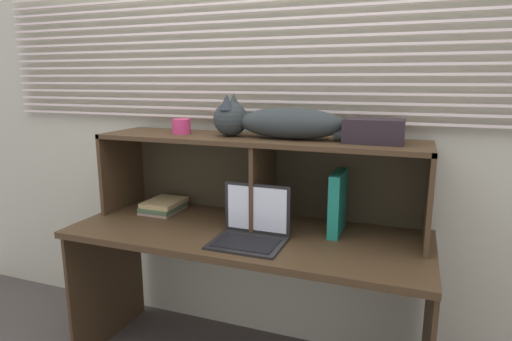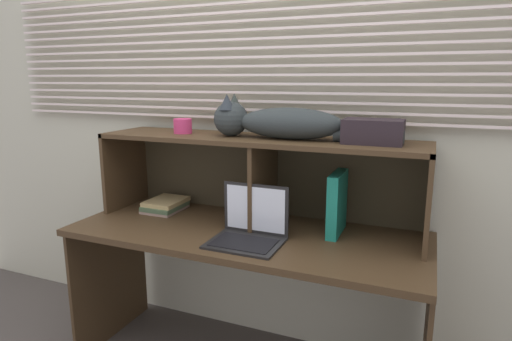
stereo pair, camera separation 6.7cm
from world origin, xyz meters
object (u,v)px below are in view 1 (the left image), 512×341
(book_stack, at_px, (164,206))
(storage_box, at_px, (374,131))
(cat, at_px, (277,122))
(binder_upright, at_px, (338,203))
(small_basket, at_px, (181,126))
(laptop, at_px, (251,230))

(book_stack, distance_m, storage_box, 1.14)
(cat, xyz_separation_m, binder_upright, (0.29, -0.00, -0.35))
(binder_upright, bearing_deg, small_basket, 180.00)
(binder_upright, bearing_deg, laptop, -144.24)
(book_stack, bearing_deg, storage_box, 0.01)
(small_basket, bearing_deg, storage_box, 0.00)
(binder_upright, xyz_separation_m, storage_box, (0.14, 0.00, 0.33))
(book_stack, xyz_separation_m, small_basket, (0.13, 0.00, 0.43))
(cat, distance_m, laptop, 0.50)
(cat, height_order, small_basket, cat)
(laptop, xyz_separation_m, book_stack, (-0.59, 0.24, -0.02))
(storage_box, bearing_deg, binder_upright, 180.00)
(binder_upright, height_order, book_stack, binder_upright)
(book_stack, distance_m, small_basket, 0.44)
(binder_upright, height_order, storage_box, storage_box)
(small_basket, bearing_deg, laptop, -27.06)
(book_stack, bearing_deg, laptop, -21.88)
(laptop, xyz_separation_m, binder_upright, (0.33, 0.24, 0.09))
(binder_upright, distance_m, small_basket, 0.85)
(laptop, relative_size, binder_upright, 1.08)
(book_stack, relative_size, small_basket, 2.49)
(laptop, height_order, storage_box, storage_box)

